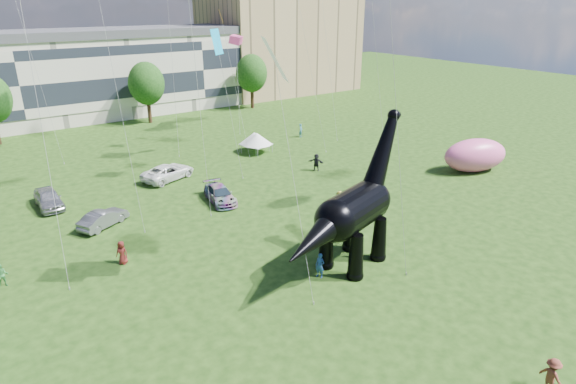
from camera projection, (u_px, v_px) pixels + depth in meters
ground at (351, 318)px, 27.99m from camera, size 220.00×220.00×0.00m
terrace_row at (14, 84)px, 68.18m from camera, size 78.00×11.00×12.00m
apartment_block at (280, 33)px, 94.54m from camera, size 28.00×18.00×22.00m
tree_mid_right at (146, 80)px, 69.94m from camera, size 5.20×5.20×9.44m
tree_far_right at (252, 70)px, 79.67m from camera, size 5.20×5.20×9.44m
dinosaur_sculpture at (351, 214)px, 31.97m from camera, size 12.78×5.40×10.49m
car_silver at (48, 199)px, 42.53m from camera, size 1.98×4.90×1.67m
car_grey at (103, 218)px, 38.96m from camera, size 4.50×3.34×1.42m
car_white at (168, 172)px, 49.20m from camera, size 6.23×4.37×1.58m
car_dark at (220, 194)px, 43.76m from camera, size 2.81×5.21×1.43m
gazebo_near at (254, 138)px, 57.88m from camera, size 4.34×4.34×2.39m
gazebo_far at (257, 139)px, 57.40m from camera, size 4.37×4.37×2.47m
inflatable_pink at (475, 155)px, 51.21m from camera, size 7.92×5.79×3.57m
visitors at (237, 225)px, 37.42m from camera, size 52.18×43.92×1.88m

